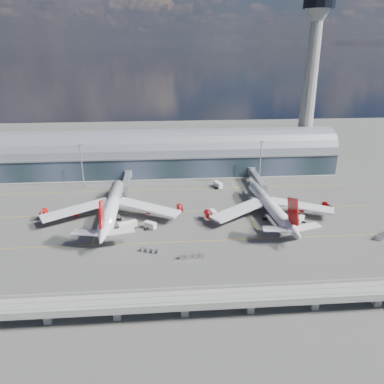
{
  "coord_description": "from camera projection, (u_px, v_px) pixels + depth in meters",
  "views": [
    {
      "loc": [
        -4.93,
        -145.83,
        76.17
      ],
      "look_at": [
        7.35,
        10.0,
        14.0
      ],
      "focal_mm": 35.0,
      "sensor_mm": 36.0,
      "label": 1
    }
  ],
  "objects": [
    {
      "name": "ground",
      "position": [
        177.0,
        231.0,
        163.59
      ],
      "size": [
        500.0,
        500.0,
        0.0
      ],
      "primitive_type": "plane",
      "color": "#474744",
      "rests_on": "ground"
    },
    {
      "name": "taxi_lines",
      "position": [
        175.0,
        210.0,
        184.07
      ],
      "size": [
        200.0,
        80.12,
        0.01
      ],
      "color": "gold",
      "rests_on": "ground"
    },
    {
      "name": "terminal",
      "position": [
        172.0,
        156.0,
        231.64
      ],
      "size": [
        200.0,
        30.0,
        28.0
      ],
      "color": "#1F2C34",
      "rests_on": "ground"
    },
    {
      "name": "control_tower",
      "position": [
        310.0,
        87.0,
        227.61
      ],
      "size": [
        19.0,
        19.0,
        103.0
      ],
      "color": "gray",
      "rests_on": "ground"
    },
    {
      "name": "guideway",
      "position": [
        185.0,
        301.0,
        110.69
      ],
      "size": [
        220.0,
        8.5,
        7.2
      ],
      "color": "gray",
      "rests_on": "ground"
    },
    {
      "name": "floodlight_mast_left",
      "position": [
        82.0,
        166.0,
        205.85
      ],
      "size": [
        3.0,
        0.7,
        25.7
      ],
      "color": "gray",
      "rests_on": "ground"
    },
    {
      "name": "floodlight_mast_right",
      "position": [
        260.0,
        161.0,
        213.16
      ],
      "size": [
        3.0,
        0.7,
        25.7
      ],
      "color": "gray",
      "rests_on": "ground"
    },
    {
      "name": "airliner_left",
      "position": [
        112.0,
        207.0,
        172.04
      ],
      "size": [
        66.07,
        69.35,
        21.2
      ],
      "rotation": [
        0.0,
        0.0,
        -0.0
      ],
      "color": "white",
      "rests_on": "ground"
    },
    {
      "name": "airliner_right",
      "position": [
        270.0,
        207.0,
        174.17
      ],
      "size": [
        61.78,
        64.59,
        20.48
      ],
      "rotation": [
        0.0,
        0.0,
        0.08
      ],
      "color": "white",
      "rests_on": "ground"
    },
    {
      "name": "jet_bridge_left",
      "position": [
        127.0,
        180.0,
        208.99
      ],
      "size": [
        4.4,
        28.0,
        7.25
      ],
      "color": "gray",
      "rests_on": "ground"
    },
    {
      "name": "jet_bridge_right",
      "position": [
        257.0,
        178.0,
        212.55
      ],
      "size": [
        4.4,
        32.0,
        7.25
      ],
      "color": "gray",
      "rests_on": "ground"
    },
    {
      "name": "service_truck_1",
      "position": [
        150.0,
        225.0,
        164.82
      ],
      "size": [
        5.84,
        5.07,
        3.12
      ],
      "rotation": [
        0.0,
        0.0,
        0.97
      ],
      "color": "silver",
      "rests_on": "ground"
    },
    {
      "name": "service_truck_2",
      "position": [
        128.0,
        225.0,
        165.16
      ],
      "size": [
        8.61,
        5.71,
        3.03
      ],
      "rotation": [
        0.0,
        0.0,
        2.0
      ],
      "color": "silver",
      "rests_on": "ground"
    },
    {
      "name": "service_truck_3",
      "position": [
        300.0,
        219.0,
        171.26
      ],
      "size": [
        5.16,
        5.35,
        2.6
      ],
      "rotation": [
        0.0,
        0.0,
        -0.75
      ],
      "color": "silver",
      "rests_on": "ground"
    },
    {
      "name": "service_truck_4",
      "position": [
        213.0,
        213.0,
        177.36
      ],
      "size": [
        3.46,
        5.12,
        2.72
      ],
      "rotation": [
        0.0,
        0.0,
        0.3
      ],
      "color": "silver",
      "rests_on": "ground"
    },
    {
      "name": "service_truck_5",
      "position": [
        218.0,
        185.0,
        211.94
      ],
      "size": [
        4.75,
        7.12,
        3.21
      ],
      "rotation": [
        0.0,
        0.0,
        0.36
      ],
      "color": "silver",
      "rests_on": "ground"
    },
    {
      "name": "cargo_train_0",
      "position": [
        151.0,
        250.0,
        146.47
      ],
      "size": [
        8.75,
        4.05,
        1.46
      ],
      "rotation": [
        0.0,
        0.0,
        1.89
      ],
      "color": "gray",
      "rests_on": "ground"
    },
    {
      "name": "cargo_train_1",
      "position": [
        192.0,
        256.0,
        142.27
      ],
      "size": [
        10.09,
        2.37,
        1.67
      ],
      "rotation": [
        0.0,
        0.0,
        1.49
      ],
      "color": "gray",
      "rests_on": "ground"
    },
    {
      "name": "cargo_train_2",
      "position": [
        384.0,
        235.0,
        157.87
      ],
      "size": [
        10.75,
        8.04,
        1.95
      ],
      "rotation": [
        0.0,
        0.0,
        0.98
      ],
      "color": "gray",
      "rests_on": "ground"
    }
  ]
}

